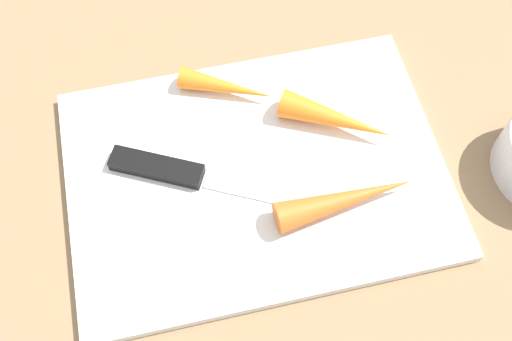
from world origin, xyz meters
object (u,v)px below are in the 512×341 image
at_px(knife, 170,171).
at_px(carrot_medium, 336,119).
at_px(cutting_board, 256,173).
at_px(carrot_longest, 346,199).
at_px(carrot_shortest, 227,87).

bearing_deg(knife, carrot_medium, 32.14).
relative_size(cutting_board, carrot_longest, 2.69).
height_order(knife, carrot_shortest, carrot_shortest).
distance_m(carrot_medium, carrot_shortest, 0.11).
xyz_separation_m(carrot_longest, carrot_medium, (0.01, 0.08, -0.00)).
bearing_deg(carrot_longest, carrot_medium, 76.08).
bearing_deg(carrot_medium, carrot_longest, -67.16).
relative_size(cutting_board, carrot_shortest, 3.68).
xyz_separation_m(carrot_longest, carrot_shortest, (-0.08, 0.15, -0.00)).
distance_m(carrot_longest, carrot_medium, 0.09).
height_order(cutting_board, knife, knife).
bearing_deg(carrot_longest, knife, 151.49).
bearing_deg(carrot_shortest, cutting_board, -57.57).
distance_m(cutting_board, carrot_longest, 0.09).
bearing_deg(knife, carrot_shortest, 74.64).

